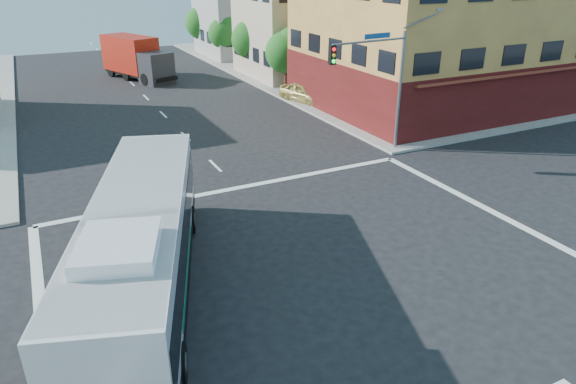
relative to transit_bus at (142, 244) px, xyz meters
name	(u,v)px	position (x,y,z in m)	size (l,w,h in m)	color
ground	(335,283)	(6.09, -2.36, -1.95)	(120.00, 120.00, 0.00)	black
sidewalk_ne	(434,59)	(41.09, 32.64, -1.87)	(50.00, 50.00, 0.15)	gray
corner_building_ne	(437,29)	(26.08, 16.12, 3.94)	(18.10, 15.44, 14.00)	gold
building_east_near	(306,28)	(23.07, 31.62, 2.56)	(12.06, 10.06, 9.00)	tan
building_east_far	(252,12)	(23.07, 45.62, 3.06)	(12.06, 10.06, 10.00)	#979893
signal_mast_ne	(379,70)	(15.17, 8.26, 3.03)	(7.91, 1.13, 8.07)	slate
street_tree_a	(287,50)	(17.99, 25.57, 1.64)	(3.60, 3.60, 5.53)	#3B2315
street_tree_b	(252,37)	(17.99, 33.57, 1.81)	(3.80, 3.80, 5.79)	#3B2315
street_tree_c	(224,31)	(17.99, 41.57, 1.51)	(3.40, 3.40, 5.29)	#3B2315
street_tree_d	(202,21)	(17.99, 49.57, 1.93)	(4.00, 4.00, 6.03)	#3B2315
transit_bus	(142,244)	(0.00, 0.00, 0.00)	(6.97, 13.66, 3.98)	black
box_truck	(137,59)	(7.14, 36.61, 0.00)	(5.61, 9.25, 4.02)	#29292E
parked_car	(305,93)	(17.40, 21.17, -1.14)	(1.90, 4.71, 1.60)	tan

